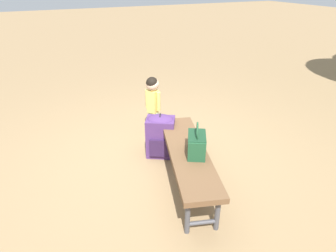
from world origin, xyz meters
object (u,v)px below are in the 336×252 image
handbag (197,143)px  backpack_large (161,135)px  park_bench (188,155)px  child_standing (153,98)px  backpack_small (176,133)px

handbag → backpack_large: bearing=5.6°
park_bench → child_standing: size_ratio=1.82×
park_bench → backpack_small: 0.88m
child_standing → park_bench: bearing=176.0°
handbag → backpack_large: size_ratio=0.61×
backpack_large → backpack_small: (0.13, -0.29, -0.12)m
park_bench → backpack_large: bearing=2.3°
backpack_large → backpack_small: 0.34m
handbag → backpack_small: handbag is taller
child_standing → backpack_large: bearing=168.0°
handbag → backpack_large: 0.83m
backpack_large → park_bench: bearing=-177.7°
child_standing → handbag: bearing=178.5°
park_bench → backpack_small: park_bench is taller
handbag → park_bench: bearing=27.4°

